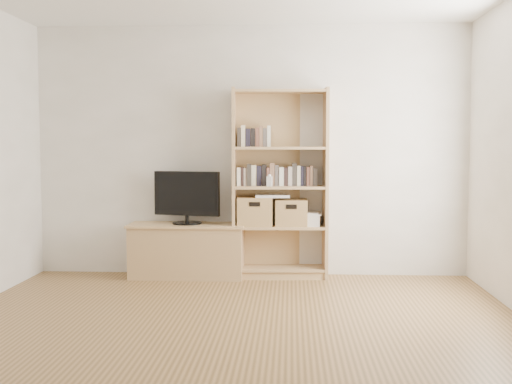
# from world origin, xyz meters

# --- Properties ---
(floor) EXTENTS (4.50, 5.00, 0.01)m
(floor) POSITION_xyz_m (0.00, 0.00, 0.00)
(floor) COLOR brown
(floor) RESTS_ON ground
(back_wall) EXTENTS (4.50, 0.02, 2.60)m
(back_wall) POSITION_xyz_m (0.00, 2.50, 1.30)
(back_wall) COLOR beige
(back_wall) RESTS_ON floor
(front_wall) EXTENTS (4.50, 0.02, 2.60)m
(front_wall) POSITION_xyz_m (0.00, -2.50, 1.30)
(front_wall) COLOR beige
(front_wall) RESTS_ON floor
(tv_stand) EXTENTS (1.15, 0.44, 0.53)m
(tv_stand) POSITION_xyz_m (-0.64, 2.28, 0.26)
(tv_stand) COLOR #AA7E57
(tv_stand) RESTS_ON floor
(bookshelf) EXTENTS (0.99, 0.40, 1.93)m
(bookshelf) POSITION_xyz_m (0.31, 2.33, 0.97)
(bookshelf) COLOR #AA7E57
(bookshelf) RESTS_ON floor
(television) EXTENTS (0.69, 0.22, 0.55)m
(television) POSITION_xyz_m (-0.64, 2.28, 0.83)
(television) COLOR black
(television) RESTS_ON tv_stand
(books_row_mid) EXTENTS (0.83, 0.20, 0.22)m
(books_row_mid) POSITION_xyz_m (0.31, 2.35, 1.06)
(books_row_mid) COLOR silver
(books_row_mid) RESTS_ON bookshelf
(books_row_upper) EXTENTS (0.39, 0.17, 0.20)m
(books_row_upper) POSITION_xyz_m (0.09, 2.34, 1.45)
(books_row_upper) COLOR silver
(books_row_upper) RESTS_ON bookshelf
(baby_monitor) EXTENTS (0.06, 0.04, 0.10)m
(baby_monitor) POSITION_xyz_m (0.21, 2.21, 1.00)
(baby_monitor) COLOR white
(baby_monitor) RESTS_ON bookshelf
(basket_left) EXTENTS (0.38, 0.32, 0.29)m
(basket_left) POSITION_xyz_m (0.05, 2.31, 0.68)
(basket_left) COLOR olive
(basket_left) RESTS_ON bookshelf
(basket_right) EXTENTS (0.33, 0.27, 0.27)m
(basket_right) POSITION_xyz_m (0.42, 2.33, 0.67)
(basket_right) COLOR olive
(basket_right) RESTS_ON bookshelf
(laptop) EXTENTS (0.35, 0.25, 0.03)m
(laptop) POSITION_xyz_m (0.23, 2.31, 0.84)
(laptop) COLOR white
(laptop) RESTS_ON basket_left
(magazine_stack) EXTENTS (0.19, 0.26, 0.11)m
(magazine_stack) POSITION_xyz_m (0.64, 2.34, 0.59)
(magazine_stack) COLOR beige
(magazine_stack) RESTS_ON bookshelf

